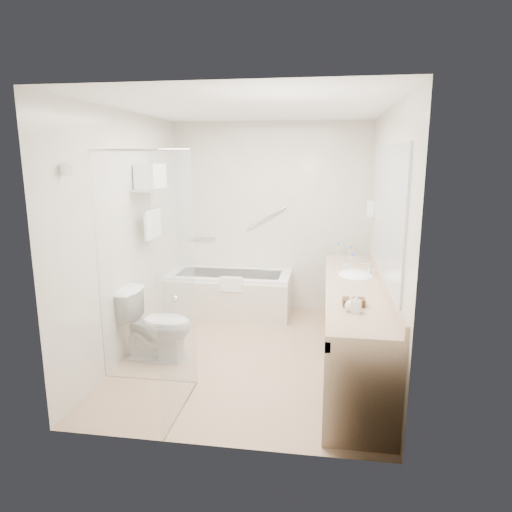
# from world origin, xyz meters

# --- Properties ---
(floor) EXTENTS (3.20, 3.20, 0.00)m
(floor) POSITION_xyz_m (0.00, 0.00, 0.00)
(floor) COLOR tan
(floor) RESTS_ON ground
(ceiling) EXTENTS (2.60, 3.20, 0.10)m
(ceiling) POSITION_xyz_m (0.00, 0.00, 2.50)
(ceiling) COLOR white
(ceiling) RESTS_ON wall_back
(wall_back) EXTENTS (2.60, 0.10, 2.50)m
(wall_back) POSITION_xyz_m (0.00, 1.60, 1.25)
(wall_back) COLOR beige
(wall_back) RESTS_ON ground
(wall_front) EXTENTS (2.60, 0.10, 2.50)m
(wall_front) POSITION_xyz_m (0.00, -1.60, 1.25)
(wall_front) COLOR beige
(wall_front) RESTS_ON ground
(wall_left) EXTENTS (0.10, 3.20, 2.50)m
(wall_left) POSITION_xyz_m (-1.30, 0.00, 1.25)
(wall_left) COLOR beige
(wall_left) RESTS_ON ground
(wall_right) EXTENTS (0.10, 3.20, 2.50)m
(wall_right) POSITION_xyz_m (1.30, 0.00, 1.25)
(wall_right) COLOR beige
(wall_right) RESTS_ON ground
(bathtub) EXTENTS (1.60, 0.73, 0.59)m
(bathtub) POSITION_xyz_m (-0.50, 1.24, 0.28)
(bathtub) COLOR white
(bathtub) RESTS_ON floor
(grab_bar_short) EXTENTS (0.40, 0.03, 0.03)m
(grab_bar_short) POSITION_xyz_m (-0.95, 1.56, 0.95)
(grab_bar_short) COLOR silver
(grab_bar_short) RESTS_ON wall_back
(grab_bar_long) EXTENTS (0.53, 0.03, 0.33)m
(grab_bar_long) POSITION_xyz_m (-0.05, 1.56, 1.25)
(grab_bar_long) COLOR silver
(grab_bar_long) RESTS_ON wall_back
(shower_enclosure) EXTENTS (0.96, 0.91, 2.11)m
(shower_enclosure) POSITION_xyz_m (-0.63, -0.93, 1.07)
(shower_enclosure) COLOR silver
(shower_enclosure) RESTS_ON floor
(towel_shelf) EXTENTS (0.24, 0.55, 0.81)m
(towel_shelf) POSITION_xyz_m (-1.17, 0.35, 1.75)
(towel_shelf) COLOR silver
(towel_shelf) RESTS_ON wall_left
(vanity_counter) EXTENTS (0.55, 2.70, 0.95)m
(vanity_counter) POSITION_xyz_m (1.02, -0.15, 0.64)
(vanity_counter) COLOR tan
(vanity_counter) RESTS_ON floor
(sink) EXTENTS (0.40, 0.52, 0.14)m
(sink) POSITION_xyz_m (1.05, 0.25, 0.82)
(sink) COLOR white
(sink) RESTS_ON vanity_counter
(faucet) EXTENTS (0.03, 0.03, 0.14)m
(faucet) POSITION_xyz_m (1.20, 0.25, 0.93)
(faucet) COLOR silver
(faucet) RESTS_ON vanity_counter
(mirror) EXTENTS (0.02, 2.00, 1.20)m
(mirror) POSITION_xyz_m (1.29, -0.15, 1.55)
(mirror) COLOR #A7ACB3
(mirror) RESTS_ON wall_right
(hairdryer_unit) EXTENTS (0.08, 0.10, 0.18)m
(hairdryer_unit) POSITION_xyz_m (1.25, 1.05, 1.45)
(hairdryer_unit) COLOR silver
(hairdryer_unit) RESTS_ON wall_right
(toilet) EXTENTS (0.76, 0.45, 0.73)m
(toilet) POSITION_xyz_m (-0.95, -0.24, 0.37)
(toilet) COLOR white
(toilet) RESTS_ON floor
(amenity_basket) EXTENTS (0.18, 0.13, 0.06)m
(amenity_basket) POSITION_xyz_m (0.98, -0.80, 0.88)
(amenity_basket) COLOR #48301A
(amenity_basket) RESTS_ON vanity_counter
(soap_bottle_a) EXTENTS (0.12, 0.17, 0.07)m
(soap_bottle_a) POSITION_xyz_m (0.99, -0.97, 0.88)
(soap_bottle_a) COLOR silver
(soap_bottle_a) RESTS_ON vanity_counter
(soap_bottle_b) EXTENTS (0.10, 0.13, 0.10)m
(soap_bottle_b) POSITION_xyz_m (0.95, -0.94, 0.90)
(soap_bottle_b) COLOR silver
(soap_bottle_b) RESTS_ON vanity_counter
(water_bottle_left) EXTENTS (0.06, 0.06, 0.19)m
(water_bottle_left) POSITION_xyz_m (1.03, 0.85, 0.94)
(water_bottle_left) COLOR silver
(water_bottle_left) RESTS_ON vanity_counter
(water_bottle_mid) EXTENTS (0.06, 0.06, 0.19)m
(water_bottle_mid) POSITION_xyz_m (1.02, 0.40, 0.94)
(water_bottle_mid) COLOR silver
(water_bottle_mid) RESTS_ON vanity_counter
(water_bottle_right) EXTENTS (0.05, 0.05, 0.17)m
(water_bottle_right) POSITION_xyz_m (0.89, 1.10, 0.93)
(water_bottle_right) COLOR silver
(water_bottle_right) RESTS_ON vanity_counter
(drinking_glass_near) EXTENTS (0.08, 0.08, 0.08)m
(drinking_glass_near) POSITION_xyz_m (0.92, 0.77, 0.89)
(drinking_glass_near) COLOR silver
(drinking_glass_near) RESTS_ON vanity_counter
(drinking_glass_far) EXTENTS (0.09, 0.09, 0.09)m
(drinking_glass_far) POSITION_xyz_m (0.97, 0.36, 0.89)
(drinking_glass_far) COLOR silver
(drinking_glass_far) RESTS_ON vanity_counter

